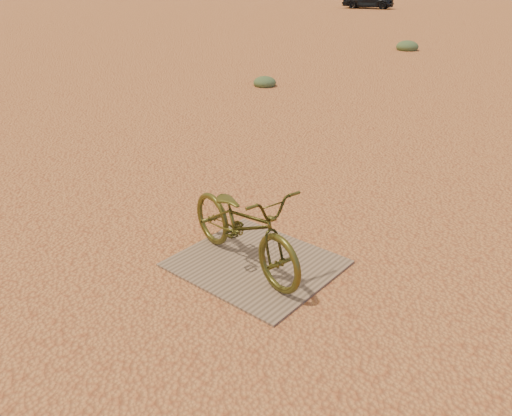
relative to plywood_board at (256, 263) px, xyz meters
The scene contains 6 objects.
ground 0.27m from the plywood_board, 58.33° to the left, with size 120.00×120.00×0.00m, color #C27D4A.
plywood_board is the anchor object (origin of this frame).
bicycle 0.45m from the plywood_board, 125.16° to the right, with size 0.56×1.60×0.84m, color #444318.
boat_near_left 40.31m from the plywood_board, 117.18° to the left, with size 3.28×4.59×0.95m, color silver.
kale_a 8.23m from the plywood_board, 128.45° to the left, with size 0.56×0.56×0.31m, color #516742.
kale_c 15.40m from the plywood_board, 109.44° to the left, with size 0.78×0.78×0.43m, color #516742.
Camera 1 is at (2.47, -3.35, 2.53)m, focal length 35.00 mm.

